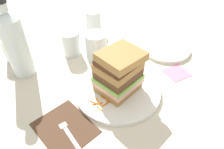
# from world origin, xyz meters

# --- Properties ---
(ground_plane) EXTENTS (3.00, 3.00, 0.00)m
(ground_plane) POSITION_xyz_m (0.00, 0.00, 0.00)
(ground_plane) COLOR beige
(main_plate) EXTENTS (0.27, 0.27, 0.01)m
(main_plate) POSITION_xyz_m (-0.02, -0.00, 0.01)
(main_plate) COLOR white
(main_plate) RESTS_ON ground_plane
(sandwich) EXTENTS (0.13, 0.12, 0.14)m
(sandwich) POSITION_xyz_m (-0.02, -0.00, 0.08)
(sandwich) COLOR #A87A42
(sandwich) RESTS_ON main_plate
(carrot_shred_0) EXTENTS (0.02, 0.03, 0.00)m
(carrot_shred_0) POSITION_xyz_m (-0.11, 0.00, 0.02)
(carrot_shred_0) COLOR orange
(carrot_shred_0) RESTS_ON main_plate
(carrot_shred_1) EXTENTS (0.03, 0.02, 0.00)m
(carrot_shred_1) POSITION_xyz_m (-0.10, -0.01, 0.02)
(carrot_shred_1) COLOR orange
(carrot_shred_1) RESTS_ON main_plate
(carrot_shred_2) EXTENTS (0.03, 0.00, 0.00)m
(carrot_shred_2) POSITION_xyz_m (-0.08, -0.03, 0.02)
(carrot_shred_2) COLOR orange
(carrot_shred_2) RESTS_ON main_plate
(carrot_shred_3) EXTENTS (0.02, 0.02, 0.00)m
(carrot_shred_3) POSITION_xyz_m (-0.08, -0.02, 0.02)
(carrot_shred_3) COLOR orange
(carrot_shred_3) RESTS_ON main_plate
(carrot_shred_4) EXTENTS (0.00, 0.02, 0.00)m
(carrot_shred_4) POSITION_xyz_m (-0.11, -0.03, 0.02)
(carrot_shred_4) COLOR orange
(carrot_shred_4) RESTS_ON main_plate
(carrot_shred_5) EXTENTS (0.01, 0.03, 0.00)m
(carrot_shred_5) POSITION_xyz_m (-0.08, -0.01, 0.02)
(carrot_shred_5) COLOR orange
(carrot_shred_5) RESTS_ON main_plate
(carrot_shred_6) EXTENTS (0.01, 0.03, 0.00)m
(carrot_shred_6) POSITION_xyz_m (-0.10, -0.01, 0.02)
(carrot_shred_6) COLOR orange
(carrot_shred_6) RESTS_ON main_plate
(carrot_shred_7) EXTENTS (0.01, 0.02, 0.00)m
(carrot_shred_7) POSITION_xyz_m (-0.10, -0.02, 0.02)
(carrot_shred_7) COLOR orange
(carrot_shred_7) RESTS_ON main_plate
(carrot_shred_8) EXTENTS (0.02, 0.03, 0.00)m
(carrot_shred_8) POSITION_xyz_m (0.07, 0.00, 0.02)
(carrot_shred_8) COLOR orange
(carrot_shred_8) RESTS_ON main_plate
(carrot_shred_9) EXTENTS (0.00, 0.02, 0.00)m
(carrot_shred_9) POSITION_xyz_m (0.08, -0.00, 0.02)
(carrot_shred_9) COLOR orange
(carrot_shred_9) RESTS_ON main_plate
(carrot_shred_10) EXTENTS (0.01, 0.03, 0.00)m
(carrot_shred_10) POSITION_xyz_m (0.06, 0.01, 0.02)
(carrot_shred_10) COLOR orange
(carrot_shred_10) RESTS_ON main_plate
(carrot_shred_11) EXTENTS (0.02, 0.02, 0.00)m
(carrot_shred_11) POSITION_xyz_m (0.06, -0.00, 0.02)
(carrot_shred_11) COLOR orange
(carrot_shred_11) RESTS_ON main_plate
(carrot_shred_12) EXTENTS (0.02, 0.02, 0.00)m
(carrot_shred_12) POSITION_xyz_m (0.07, 0.01, 0.02)
(carrot_shred_12) COLOR orange
(carrot_shred_12) RESTS_ON main_plate
(carrot_shred_13) EXTENTS (0.02, 0.01, 0.00)m
(carrot_shred_13) POSITION_xyz_m (0.07, -0.01, 0.02)
(carrot_shred_13) COLOR orange
(carrot_shred_13) RESTS_ON main_plate
(carrot_shred_14) EXTENTS (0.01, 0.02, 0.00)m
(carrot_shred_14) POSITION_xyz_m (0.08, 0.00, 0.02)
(carrot_shred_14) COLOR orange
(carrot_shred_14) RESTS_ON main_plate
(napkin_dark) EXTENTS (0.14, 0.16, 0.00)m
(napkin_dark) POSITION_xyz_m (-0.22, -0.01, 0.00)
(napkin_dark) COLOR #4C3323
(napkin_dark) RESTS_ON ground_plane
(fork) EXTENTS (0.03, 0.17, 0.00)m
(fork) POSITION_xyz_m (-0.22, -0.03, 0.00)
(fork) COLOR silver
(fork) RESTS_ON napkin_dark
(knife) EXTENTS (0.03, 0.20, 0.00)m
(knife) POSITION_xyz_m (0.14, -0.01, 0.00)
(knife) COLOR silver
(knife) RESTS_ON ground_plane
(juice_glass) EXTENTS (0.08, 0.08, 0.10)m
(juice_glass) POSITION_xyz_m (0.05, 0.19, 0.05)
(juice_glass) COLOR white
(juice_glass) RESTS_ON ground_plane
(water_bottle) EXTENTS (0.07, 0.07, 0.26)m
(water_bottle) POSITION_xyz_m (-0.20, 0.28, 0.12)
(water_bottle) COLOR silver
(water_bottle) RESTS_ON ground_plane
(empty_tumbler_0) EXTENTS (0.07, 0.07, 0.09)m
(empty_tumbler_0) POSITION_xyz_m (-0.01, 0.27, 0.05)
(empty_tumbler_0) COLOR silver
(empty_tumbler_0) RESTS_ON ground_plane
(empty_tumbler_1) EXTENTS (0.07, 0.07, 0.09)m
(empty_tumbler_1) POSITION_xyz_m (0.16, 0.37, 0.05)
(empty_tumbler_1) COLOR silver
(empty_tumbler_1) RESTS_ON ground_plane
(empty_tumbler_2) EXTENTS (0.07, 0.07, 0.09)m
(empty_tumbler_2) POSITION_xyz_m (-0.19, 0.38, 0.04)
(empty_tumbler_2) COLOR silver
(empty_tumbler_2) RESTS_ON ground_plane
(side_plate) EXTENTS (0.19, 0.19, 0.01)m
(side_plate) POSITION_xyz_m (0.29, 0.05, 0.01)
(side_plate) COLOR white
(side_plate) RESTS_ON ground_plane
(napkin_pink) EXTENTS (0.09, 0.09, 0.00)m
(napkin_pink) POSITION_xyz_m (0.20, -0.07, 0.00)
(napkin_pink) COLOR pink
(napkin_pink) RESTS_ON ground_plane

